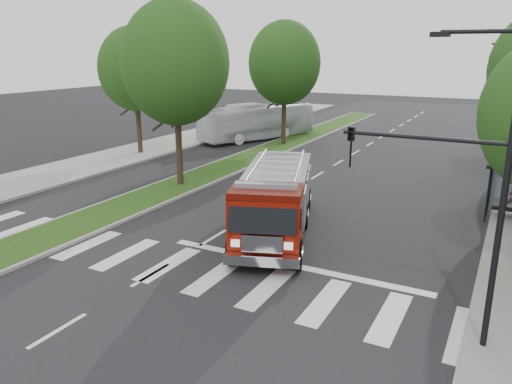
% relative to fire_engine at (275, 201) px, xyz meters
% --- Properties ---
extents(ground, '(140.00, 140.00, 0.00)m').
position_rel_fire_engine_xyz_m(ground, '(-2.05, -1.66, -1.45)').
color(ground, black).
rests_on(ground, ground).
extents(sidewalk_left, '(5.00, 80.00, 0.15)m').
position_rel_fire_engine_xyz_m(sidewalk_left, '(-16.55, 8.34, -1.37)').
color(sidewalk_left, gray).
rests_on(sidewalk_left, ground).
extents(median, '(3.00, 50.00, 0.15)m').
position_rel_fire_engine_xyz_m(median, '(-8.05, 16.34, -1.37)').
color(median, gray).
rests_on(median, ground).
extents(tree_median_near, '(5.80, 5.80, 10.16)m').
position_rel_fire_engine_xyz_m(tree_median_near, '(-8.05, 4.34, 5.37)').
color(tree_median_near, black).
rests_on(tree_median_near, ground).
extents(tree_median_far, '(5.60, 5.60, 9.72)m').
position_rel_fire_engine_xyz_m(tree_median_far, '(-8.05, 18.34, 5.04)').
color(tree_median_far, black).
rests_on(tree_median_far, ground).
extents(tree_left_mid, '(5.20, 5.20, 9.16)m').
position_rel_fire_engine_xyz_m(tree_left_mid, '(-16.05, 10.34, 4.72)').
color(tree_left_mid, black).
rests_on(tree_left_mid, ground).
extents(streetlight_right_near, '(4.08, 0.22, 8.00)m').
position_rel_fire_engine_xyz_m(streetlight_right_near, '(7.57, -5.16, 3.22)').
color(streetlight_right_near, black).
rests_on(streetlight_right_near, ground).
extents(fire_engine, '(5.30, 9.06, 3.02)m').
position_rel_fire_engine_xyz_m(fire_engine, '(0.00, 0.00, 0.00)').
color(fire_engine, '#500B04').
rests_on(fire_engine, ground).
extents(city_bus, '(6.72, 11.15, 3.07)m').
position_rel_fire_engine_xyz_m(city_bus, '(-11.31, 20.11, 0.09)').
color(city_bus, silver).
rests_on(city_bus, ground).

